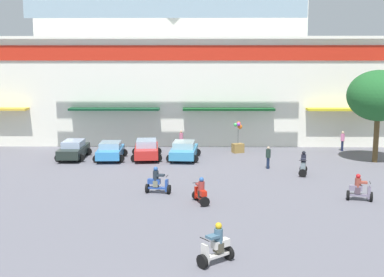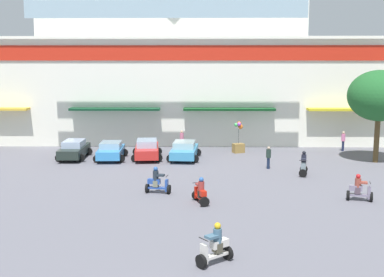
% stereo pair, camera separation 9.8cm
% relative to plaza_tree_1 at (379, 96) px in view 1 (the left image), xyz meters
% --- Properties ---
extents(ground_plane, '(128.00, 128.00, 0.00)m').
position_rel_plaza_tree_1_xyz_m(ground_plane, '(-15.61, -10.74, -4.92)').
color(ground_plane, slate).
extents(colonial_building, '(40.13, 17.46, 18.25)m').
position_rel_plaza_tree_1_xyz_m(colonial_building, '(-15.61, 12.61, 2.87)').
color(colonial_building, white).
rests_on(colonial_building, ground).
extents(plaza_tree_1, '(4.52, 4.64, 6.80)m').
position_rel_plaza_tree_1_xyz_m(plaza_tree_1, '(0.00, 0.00, 0.00)').
color(plaza_tree_1, brown).
rests_on(plaza_tree_1, ground).
extents(parked_car_0, '(2.27, 4.19, 1.42)m').
position_rel_plaza_tree_1_xyz_m(parked_car_0, '(-22.72, 1.00, -4.20)').
color(parked_car_0, '#1F2925').
rests_on(parked_car_0, ground).
extents(parked_car_1, '(2.45, 3.89, 1.36)m').
position_rel_plaza_tree_1_xyz_m(parked_car_1, '(-19.81, 0.65, -4.22)').
color(parked_car_1, '#3587CD').
rests_on(parked_car_1, ground).
extents(parked_car_2, '(2.60, 4.49, 1.46)m').
position_rel_plaza_tree_1_xyz_m(parked_car_2, '(-17.11, 1.09, -4.18)').
color(parked_car_2, red).
rests_on(parked_car_2, ground).
extents(parked_car_3, '(2.61, 4.22, 1.39)m').
position_rel_plaza_tree_1_xyz_m(parked_car_3, '(-14.23, 0.83, -4.21)').
color(parked_car_3, '#3A8CBD').
rests_on(parked_car_3, ground).
extents(scooter_rider_0, '(1.43, 1.29, 1.57)m').
position_rel_plaza_tree_1_xyz_m(scooter_rider_0, '(-12.48, -18.40, -4.27)').
color(scooter_rider_0, black).
rests_on(scooter_rider_0, ground).
extents(scooter_rider_1, '(0.86, 1.50, 1.58)m').
position_rel_plaza_tree_1_xyz_m(scooter_rider_1, '(-6.23, -4.20, -4.26)').
color(scooter_rider_1, black).
rests_on(scooter_rider_1, ground).
extents(scooter_rider_2, '(0.95, 1.54, 1.44)m').
position_rel_plaza_tree_1_xyz_m(scooter_rider_2, '(-13.01, -10.74, -4.33)').
color(scooter_rider_2, black).
rests_on(scooter_rider_2, ground).
extents(scooter_rider_3, '(1.41, 0.83, 1.47)m').
position_rel_plaza_tree_1_xyz_m(scooter_rider_3, '(-4.50, -10.13, -4.31)').
color(scooter_rider_3, black).
rests_on(scooter_rider_3, ground).
extents(scooter_rider_4, '(1.47, 0.74, 1.54)m').
position_rel_plaza_tree_1_xyz_m(scooter_rider_4, '(-15.45, -8.81, -4.29)').
color(scooter_rider_4, black).
rests_on(scooter_rider_4, ground).
extents(pedestrian_0, '(0.38, 0.38, 1.66)m').
position_rel_plaza_tree_1_xyz_m(pedestrian_0, '(-1.09, 4.51, -3.96)').
color(pedestrian_0, '#1B2242').
rests_on(pedestrian_0, ground).
extents(pedestrian_1, '(0.38, 0.38, 1.74)m').
position_rel_plaza_tree_1_xyz_m(pedestrian_1, '(-14.55, 4.28, -3.91)').
color(pedestrian_1, '#443F4B').
rests_on(pedestrian_1, ground).
extents(pedestrian_2, '(0.47, 0.47, 1.58)m').
position_rel_plaza_tree_1_xyz_m(pedestrian_2, '(-8.28, -2.37, -4.02)').
color(pedestrian_2, '#19253F').
rests_on(pedestrian_2, ground).
extents(balloon_vendor_cart, '(1.06, 0.91, 2.56)m').
position_rel_plaza_tree_1_xyz_m(balloon_vendor_cart, '(-9.88, 3.62, -3.97)').
color(balloon_vendor_cart, olive).
rests_on(balloon_vendor_cart, ground).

